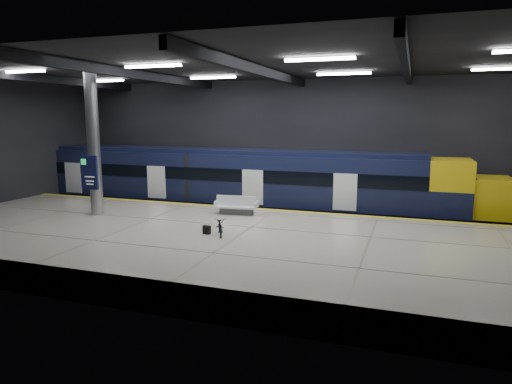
% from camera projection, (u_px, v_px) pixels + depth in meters
% --- Properties ---
extents(ground, '(30.00, 30.00, 0.00)m').
position_uv_depth(ground, '(259.00, 245.00, 20.79)').
color(ground, black).
rests_on(ground, ground).
extents(room_shell, '(30.10, 16.10, 8.05)m').
position_uv_depth(room_shell, '(259.00, 119.00, 19.86)').
color(room_shell, black).
rests_on(room_shell, ground).
extents(platform, '(30.00, 11.00, 1.10)m').
position_uv_depth(platform, '(239.00, 249.00, 18.37)').
color(platform, '#BAB09D').
rests_on(platform, ground).
extents(safety_strip, '(30.00, 0.40, 0.01)m').
position_uv_depth(safety_strip, '(276.00, 210.00, 23.18)').
color(safety_strip, gold).
rests_on(safety_strip, platform).
extents(rails, '(30.00, 1.52, 0.16)m').
position_uv_depth(rails, '(290.00, 219.00, 25.91)').
color(rails, gray).
rests_on(rails, ground).
extents(train, '(29.40, 2.84, 3.79)m').
position_uv_depth(train, '(241.00, 182.00, 26.54)').
color(train, black).
rests_on(train, ground).
extents(bench, '(2.15, 1.08, 0.91)m').
position_uv_depth(bench, '(237.00, 208.00, 22.22)').
color(bench, '#595B60').
rests_on(bench, platform).
extents(bicycle, '(1.12, 1.53, 0.77)m').
position_uv_depth(bicycle, '(220.00, 226.00, 18.24)').
color(bicycle, '#99999E').
rests_on(bicycle, platform).
extents(pannier_bag, '(0.31, 0.21, 0.35)m').
position_uv_depth(pannier_bag, '(207.00, 230.00, 18.47)').
color(pannier_bag, black).
rests_on(pannier_bag, platform).
extents(info_column, '(0.90, 0.78, 6.90)m').
position_uv_depth(info_column, '(93.00, 145.00, 21.69)').
color(info_column, '#9EA0A5').
rests_on(info_column, platform).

